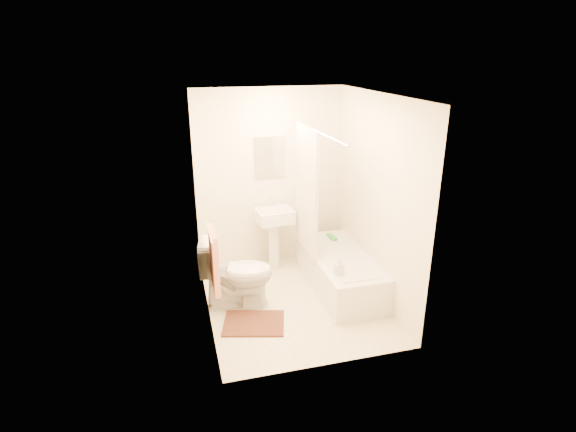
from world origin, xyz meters
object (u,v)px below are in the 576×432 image
object	(u,v)px
sink	(274,236)
bathtub	(340,271)
bath_mat	(254,323)
soap_bottle	(339,266)
toilet	(237,273)

from	to	relation	value
sink	bathtub	distance (m)	1.04
bath_mat	soap_bottle	bearing A→B (deg)	3.45
sink	bathtub	size ratio (longest dim) A/B	0.58
bath_mat	bathtub	bearing A→B (deg)	23.90
toilet	sink	xyz separation A→B (m)	(0.65, 0.85, 0.05)
bathtub	bath_mat	bearing A→B (deg)	-156.10
sink	bath_mat	xyz separation A→B (m)	(-0.55, -1.30, -0.45)
soap_bottle	bath_mat	bearing A→B (deg)	-176.55
bath_mat	soap_bottle	distance (m)	1.13
bathtub	bath_mat	distance (m)	1.34
toilet	bath_mat	distance (m)	0.61
bathtub	soap_bottle	distance (m)	0.61
toilet	bathtub	size ratio (longest dim) A/B	0.53
soap_bottle	toilet	bearing A→B (deg)	160.53
toilet	sink	size ratio (longest dim) A/B	0.91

